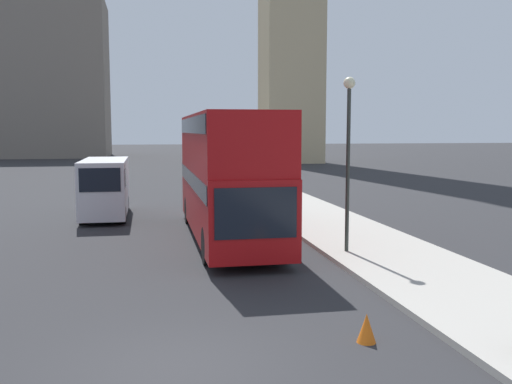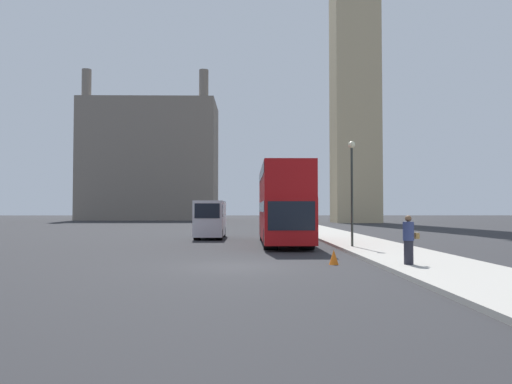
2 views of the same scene
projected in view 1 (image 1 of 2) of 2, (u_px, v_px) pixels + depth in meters
The scene contains 6 objects.
ground_plane at pixel (175, 369), 9.42m from camera, with size 300.00×300.00×0.00m, color #28282B.
building_block_distant at pixel (17, 78), 82.58m from camera, with size 25.41×14.35×27.86m.
red_double_decker_bus at pixel (227, 171), 20.43m from camera, with size 2.58×10.99×4.48m.
white_van at pixel (105, 187), 25.65m from camera, with size 1.95×5.79×2.62m.
street_lamp at pixel (348, 137), 17.53m from camera, with size 0.36×0.36×5.40m.
traffic_cone at pixel (367, 328), 10.58m from camera, with size 0.36×0.36×0.55m.
Camera 1 is at (-0.39, -9.14, 3.93)m, focal length 40.00 mm.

